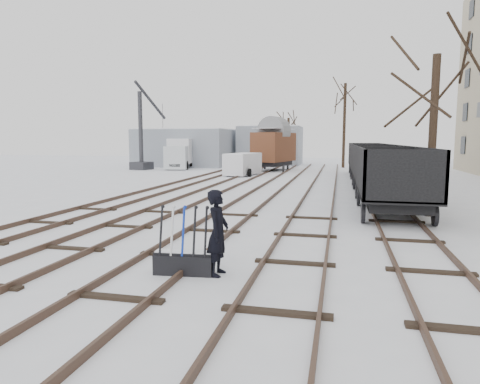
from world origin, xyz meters
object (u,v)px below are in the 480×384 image
object	(u,v)px
crane	(142,147)
freight_wagon_a	(392,189)
lorry	(180,153)
panel_van	(243,164)
box_van_wagon	(274,146)
ground_frame	(184,261)
worker	(218,233)

from	to	relation	value
crane	freight_wagon_a	bearing A→B (deg)	-33.13
lorry	panel_van	world-z (taller)	lorry
panel_van	crane	xyz separation A→B (m)	(-11.12, 4.48, 1.29)
freight_wagon_a	box_van_wagon	size ratio (longest dim) A/B	1.13
box_van_wagon	panel_van	distance (m)	6.37
box_van_wagon	panel_van	size ratio (longest dim) A/B	1.30
ground_frame	box_van_wagon	size ratio (longest dim) A/B	0.26
ground_frame	crane	distance (m)	33.92
crane	box_van_wagon	bearing A→B (deg)	19.00
box_van_wagon	crane	world-z (taller)	crane
freight_wagon_a	lorry	size ratio (longest dim) A/B	0.94
freight_wagon_a	crane	xyz separation A→B (m)	(-20.90, 21.16, 1.23)
freight_wagon_a	panel_van	bearing A→B (deg)	120.39
box_van_wagon	freight_wagon_a	bearing A→B (deg)	-55.21
panel_van	crane	world-z (taller)	crane
ground_frame	worker	xyz separation A→B (m)	(0.75, 0.10, 0.65)
worker	freight_wagon_a	world-z (taller)	freight_wagon_a
crane	panel_van	bearing A→B (deg)	-9.73
ground_frame	worker	distance (m)	1.00
panel_van	freight_wagon_a	bearing A→B (deg)	-49.14
ground_frame	panel_van	distance (m)	25.97
panel_van	worker	bearing A→B (deg)	-67.92
ground_frame	worker	bearing A→B (deg)	2.21
lorry	crane	distance (m)	3.94
panel_van	ground_frame	bearing A→B (deg)	-69.59
worker	lorry	distance (m)	35.03
worker	freight_wagon_a	bearing A→B (deg)	-26.97
worker	ground_frame	bearing A→B (deg)	97.98
freight_wagon_a	lorry	bearing A→B (deg)	127.15
lorry	crane	xyz separation A→B (m)	(-3.02, -2.44, 0.68)
freight_wagon_a	panel_van	distance (m)	19.34
box_van_wagon	lorry	world-z (taller)	box_van_wagon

